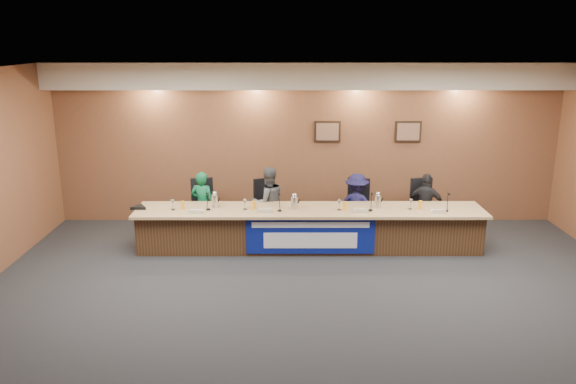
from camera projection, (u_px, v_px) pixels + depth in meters
name	position (u px, v px, depth m)	size (l,w,h in m)	color
floor	(316.00, 311.00, 7.76)	(10.00, 10.00, 0.00)	black
ceiling	(319.00, 75.00, 6.91)	(10.00, 8.00, 0.04)	silver
wall_back	(307.00, 144.00, 11.19)	(10.00, 0.04, 3.20)	brown
soffit	(308.00, 76.00, 10.59)	(10.00, 0.50, 0.50)	beige
dais_body	(309.00, 229.00, 9.98)	(6.00, 0.80, 0.70)	#432A17
dais_top	(310.00, 210.00, 9.83)	(6.10, 0.95, 0.05)	tan
banner	(310.00, 236.00, 9.57)	(2.20, 0.02, 0.65)	navy
banner_text_upper	(311.00, 225.00, 9.51)	(2.00, 0.01, 0.10)	silver
banner_text_lower	(310.00, 240.00, 9.58)	(1.60, 0.01, 0.28)	silver
wall_photo_left	(327.00, 132.00, 11.10)	(0.52, 0.04, 0.42)	black
wall_photo_right	(408.00, 132.00, 11.10)	(0.52, 0.04, 0.42)	black
panelist_a	(203.00, 205.00, 10.46)	(0.46, 0.30, 1.27)	#0C5631
panelist_b	(268.00, 203.00, 10.45)	(0.66, 0.51, 1.36)	#48494D
panelist_c	(356.00, 206.00, 10.47)	(0.79, 0.46, 1.23)	black
panelist_d	(426.00, 206.00, 10.47)	(0.72, 0.30, 1.23)	black
office_chair_a	(204.00, 211.00, 10.59)	(0.48, 0.48, 0.08)	black
office_chair_b	(269.00, 211.00, 10.60)	(0.48, 0.48, 0.08)	black
office_chair_c	(355.00, 211.00, 10.60)	(0.48, 0.48, 0.08)	black
office_chair_d	(424.00, 211.00, 10.60)	(0.48, 0.48, 0.08)	black
nameplate_a	(195.00, 211.00, 9.54)	(0.24, 0.06, 0.09)	white
microphone_a	(208.00, 209.00, 9.76)	(0.07, 0.07, 0.02)	black
juice_glass_a	(183.00, 205.00, 9.78)	(0.06, 0.06, 0.15)	#FBA212
water_glass_a	(173.00, 205.00, 9.74)	(0.08, 0.08, 0.18)	silver
nameplate_b	(264.00, 210.00, 9.59)	(0.24, 0.06, 0.09)	white
microphone_b	(280.00, 211.00, 9.69)	(0.07, 0.07, 0.02)	black
juice_glass_b	(254.00, 205.00, 9.78)	(0.06, 0.06, 0.15)	#FBA212
water_glass_b	(245.00, 204.00, 9.77)	(0.08, 0.08, 0.18)	silver
nameplate_c	(361.00, 210.00, 9.59)	(0.24, 0.06, 0.09)	white
microphone_c	(371.00, 210.00, 9.72)	(0.07, 0.07, 0.02)	black
juice_glass_c	(345.00, 206.00, 9.73)	(0.06, 0.06, 0.15)	#FBA212
water_glass_c	(339.00, 205.00, 9.74)	(0.08, 0.08, 0.18)	silver
nameplate_d	(439.00, 211.00, 9.55)	(0.24, 0.06, 0.09)	white
microphone_d	(446.00, 211.00, 9.69)	(0.07, 0.07, 0.02)	black
juice_glass_d	(420.00, 205.00, 9.80)	(0.06, 0.06, 0.15)	#FBA212
water_glass_d	(411.00, 204.00, 9.78)	(0.08, 0.08, 0.18)	silver
carafe_left	(215.00, 201.00, 9.87)	(0.11, 0.11, 0.24)	silver
carafe_mid	(294.00, 203.00, 9.80)	(0.12, 0.12, 0.22)	silver
carafe_right	(378.00, 201.00, 9.85)	(0.11, 0.11, 0.23)	silver
speakerphone	(139.00, 207.00, 9.82)	(0.32, 0.32, 0.05)	black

